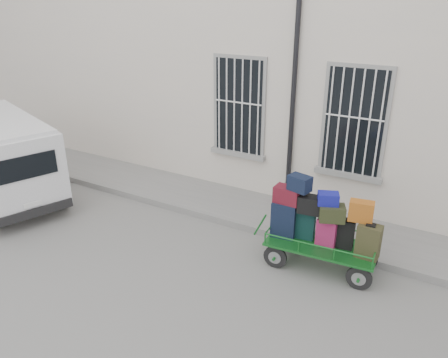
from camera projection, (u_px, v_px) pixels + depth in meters
ground at (184, 253)px, 8.58m from camera, size 80.00×80.00×0.00m
building at (296, 62)px, 11.79m from camera, size 24.00×5.15×6.00m
sidewalk at (237, 206)px, 10.30m from camera, size 24.00×1.70×0.15m
luggage_cart at (321, 226)px, 7.79m from camera, size 2.33×1.03×1.78m
van at (0, 154)px, 10.41m from camera, size 4.37×2.94×2.05m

